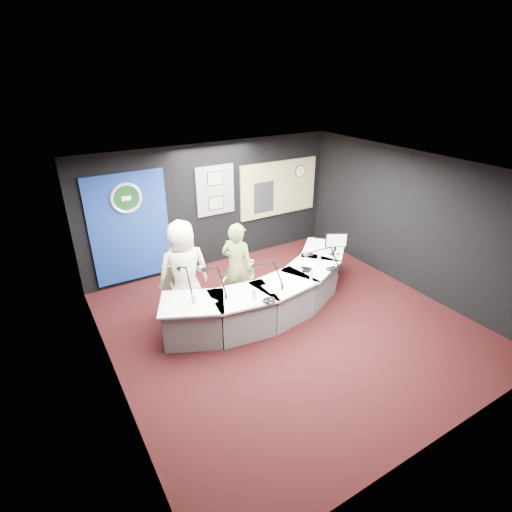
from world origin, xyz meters
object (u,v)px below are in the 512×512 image
person_woman (238,268)px  armchair_left (186,295)px  person_man (184,271)px  armchair_right (238,285)px  broadcast_desk (270,294)px

person_woman → armchair_left: bearing=39.2°
armchair_left → person_woman: person_woman is taller
person_man → person_woman: person_man is taller
armchair_left → person_man: size_ratio=0.46×
armchair_left → armchair_right: armchair_right is taller
armchair_left → armchair_right: size_ratio=0.86×
armchair_right → armchair_left: bearing=-148.1°
broadcast_desk → person_man: size_ratio=2.39×
broadcast_desk → person_man: (-1.40, 0.68, 0.57)m
armchair_left → person_woman: (0.94, -0.28, 0.45)m
broadcast_desk → armchair_left: bearing=154.3°
armchair_right → person_man: (-0.94, 0.28, 0.44)m
armchair_right → person_man: person_man is taller
armchair_left → person_man: (0.00, 0.00, 0.51)m
armchair_left → broadcast_desk: bearing=-14.7°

